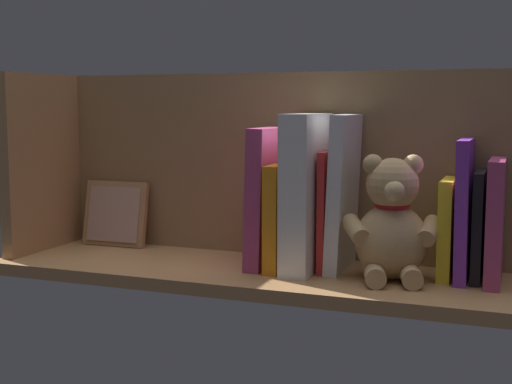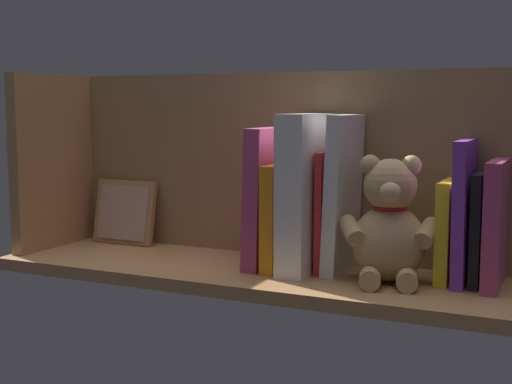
{
  "view_description": "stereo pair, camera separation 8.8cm",
  "coord_description": "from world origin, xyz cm",
  "px_view_note": "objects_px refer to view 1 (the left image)",
  "views": [
    {
      "loc": [
        -42.78,
        112.04,
        27.92
      ],
      "look_at": [
        0.0,
        0.0,
        13.16
      ],
      "focal_mm": 49.35,
      "sensor_mm": 36.0,
      "label": 1
    },
    {
      "loc": [
        -50.84,
        108.62,
        27.92
      ],
      "look_at": [
        0.0,
        0.0,
        13.16
      ],
      "focal_mm": 49.35,
      "sensor_mm": 36.0,
      "label": 2
    }
  ],
  "objects_px": {
    "book_0": "(495,221)",
    "dictionary_thick_white": "(307,192)",
    "teddy_bear": "(392,225)",
    "picture_frame_leaning": "(115,214)"
  },
  "relations": [
    {
      "from": "book_0",
      "to": "dictionary_thick_white",
      "type": "bearing_deg",
      "value": 3.26
    },
    {
      "from": "book_0",
      "to": "teddy_bear",
      "type": "bearing_deg",
      "value": 13.91
    },
    {
      "from": "book_0",
      "to": "dictionary_thick_white",
      "type": "relative_size",
      "value": 0.74
    },
    {
      "from": "dictionary_thick_white",
      "to": "picture_frame_leaning",
      "type": "relative_size",
      "value": 1.94
    },
    {
      "from": "book_0",
      "to": "dictionary_thick_white",
      "type": "distance_m",
      "value": 0.31
    },
    {
      "from": "teddy_bear",
      "to": "book_0",
      "type": "bearing_deg",
      "value": 179.25
    },
    {
      "from": "book_0",
      "to": "teddy_bear",
      "type": "relative_size",
      "value": 0.97
    },
    {
      "from": "teddy_bear",
      "to": "dictionary_thick_white",
      "type": "relative_size",
      "value": 0.76
    },
    {
      "from": "book_0",
      "to": "dictionary_thick_white",
      "type": "xyz_separation_m",
      "value": [
        0.3,
        0.02,
        0.03
      ]
    },
    {
      "from": "dictionary_thick_white",
      "to": "picture_frame_leaning",
      "type": "bearing_deg",
      "value": -8.56
    }
  ]
}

